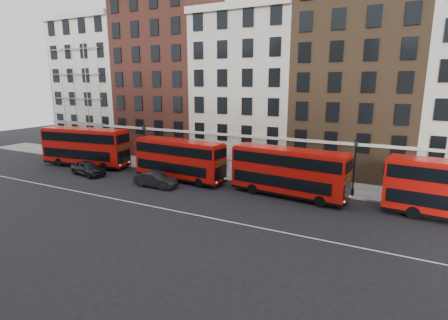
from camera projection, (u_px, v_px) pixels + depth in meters
The scene contains 13 objects.
ground at pixel (172, 200), 31.21m from camera, with size 120.00×120.00×0.00m, color black.
pavement at pixel (225, 173), 40.31m from camera, with size 80.00×5.00×0.15m, color gray.
kerb at pixel (214, 178), 38.13m from camera, with size 80.00×0.30×0.16m, color gray.
road_centre_line at pixel (158, 207), 29.47m from camera, with size 70.00×0.12×0.01m, color white.
building_terrace at pixel (249, 83), 44.64m from camera, with size 64.00×11.95×22.00m.
bus_a at pixel (85, 146), 43.41m from camera, with size 11.63×4.09×4.78m.
bus_b at pixel (179, 159), 37.18m from camera, with size 10.52×3.22×4.36m.
bus_c at pixel (288, 171), 31.83m from camera, with size 10.88×3.69×4.48m.
car_rear at pixel (88, 168), 39.61m from camera, with size 1.93×4.80×1.63m, color black.
car_front at pixel (156, 180), 35.18m from camera, with size 1.58×4.53×1.49m, color black.
lamp_post_left at pixel (145, 144), 42.25m from camera, with size 0.44×0.44×5.33m.
lamp_post_right at pixel (355, 164), 31.55m from camera, with size 0.44×0.44×5.33m.
iron_railings at pixel (233, 164), 42.09m from camera, with size 6.60×0.06×1.00m, color black, non-canonical shape.
Camera 1 is at (17.76, -24.24, 10.32)m, focal length 28.00 mm.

